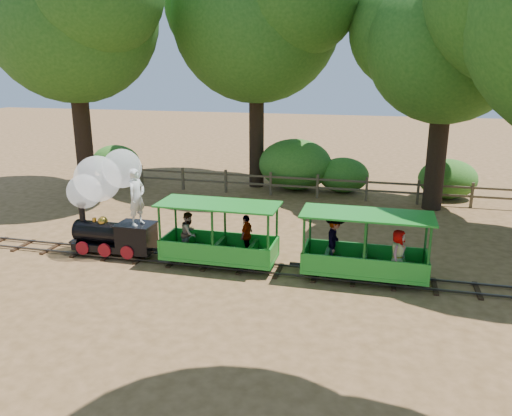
% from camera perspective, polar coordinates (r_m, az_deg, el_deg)
% --- Properties ---
extents(ground, '(90.00, 90.00, 0.00)m').
position_cam_1_polar(ground, '(13.76, -1.56, -6.88)').
color(ground, '#A37246').
rests_on(ground, ground).
extents(track, '(22.00, 1.00, 0.10)m').
position_cam_1_polar(track, '(13.73, -1.56, -6.62)').
color(track, '#3F3D3A').
rests_on(track, ground).
extents(locomotive, '(2.78, 1.31, 3.20)m').
position_cam_1_polar(locomotive, '(14.81, -16.78, 1.39)').
color(locomotive, black).
rests_on(locomotive, ground).
extents(carriage_front, '(3.26, 1.33, 1.70)m').
position_cam_1_polar(carriage_front, '(13.69, -4.48, -3.70)').
color(carriage_front, '#1F9128').
rests_on(carriage_front, track).
extents(carriage_rear, '(3.26, 1.33, 1.70)m').
position_cam_1_polar(carriage_rear, '(13.03, 11.79, -4.80)').
color(carriage_rear, '#1F9128').
rests_on(carriage_rear, track).
extents(oak_nw, '(8.40, 7.39, 10.58)m').
position_cam_1_polar(oak_nw, '(21.99, -20.36, 20.85)').
color(oak_nw, '#2D2116').
rests_on(oak_nw, ground).
extents(oak_nc, '(9.02, 7.93, 10.94)m').
position_cam_1_polar(oak_nc, '(22.60, 0.03, 21.99)').
color(oak_nc, '#2D2116').
rests_on(oak_nc, ground).
extents(oak_ne, '(7.13, 6.28, 8.96)m').
position_cam_1_polar(oak_ne, '(19.90, 21.04, 17.99)').
color(oak_ne, '#2D2116').
rests_on(oak_ne, ground).
extents(fence, '(18.10, 0.10, 1.00)m').
position_cam_1_polar(fence, '(21.04, 4.35, 2.84)').
color(fence, brown).
rests_on(fence, ground).
extents(shrub_west, '(2.38, 1.83, 1.65)m').
position_cam_1_polar(shrub_west, '(25.26, -15.71, 5.08)').
color(shrub_west, '#2D6B1E').
rests_on(shrub_west, ground).
extents(shrub_mid_w, '(3.26, 2.50, 2.25)m').
position_cam_1_polar(shrub_mid_w, '(22.21, 4.50, 4.98)').
color(shrub_mid_w, '#2D6B1E').
rests_on(shrub_mid_w, ground).
extents(shrub_mid_e, '(2.20, 1.69, 1.52)m').
position_cam_1_polar(shrub_mid_e, '(22.03, 9.95, 3.73)').
color(shrub_mid_e, '#2D6B1E').
rests_on(shrub_mid_e, ground).
extents(shrub_east, '(2.38, 1.83, 1.65)m').
position_cam_1_polar(shrub_east, '(22.14, 21.06, 3.12)').
color(shrub_east, '#2D6B1E').
rests_on(shrub_east, ground).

